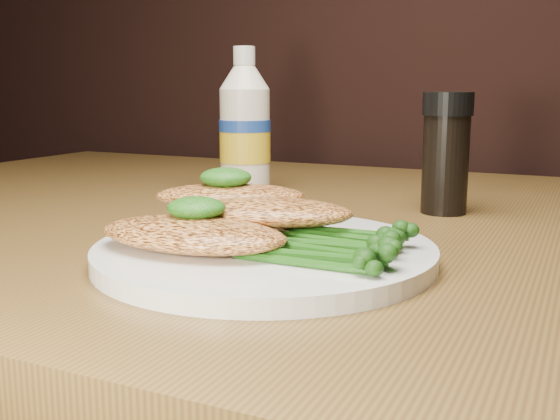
% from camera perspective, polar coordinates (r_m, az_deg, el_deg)
% --- Properties ---
extents(plate, '(0.25, 0.25, 0.01)m').
position_cam_1_polar(plate, '(0.50, -1.31, -3.69)').
color(plate, white).
rests_on(plate, dining_table).
extents(chicken_front, '(0.15, 0.08, 0.02)m').
position_cam_1_polar(chicken_front, '(0.48, -7.53, -2.07)').
color(chicken_front, '#F79C4E').
rests_on(chicken_front, plate).
extents(chicken_mid, '(0.15, 0.10, 0.02)m').
position_cam_1_polar(chicken_mid, '(0.51, -1.44, -0.12)').
color(chicken_mid, '#F79C4E').
rests_on(chicken_mid, plate).
extents(chicken_back, '(0.14, 0.11, 0.02)m').
position_cam_1_polar(chicken_back, '(0.55, -4.32, 1.24)').
color(chicken_back, '#F79C4E').
rests_on(chicken_back, plate).
extents(pesto_front, '(0.05, 0.05, 0.02)m').
position_cam_1_polar(pesto_front, '(0.49, -7.21, 0.18)').
color(pesto_front, '#083407').
rests_on(pesto_front, chicken_front).
extents(pesto_back, '(0.04, 0.04, 0.02)m').
position_cam_1_polar(pesto_back, '(0.55, -4.68, 2.80)').
color(pesto_back, '#083407').
rests_on(pesto_back, chicken_back).
extents(broccolini_bundle, '(0.13, 0.11, 0.02)m').
position_cam_1_polar(broccolini_bundle, '(0.47, 3.94, -2.66)').
color(broccolini_bundle, '#1E5412').
rests_on(broccolini_bundle, plate).
extents(mayo_bottle, '(0.07, 0.07, 0.17)m').
position_cam_1_polar(mayo_bottle, '(0.80, -3.03, 7.65)').
color(mayo_bottle, '#EDE0C9').
rests_on(mayo_bottle, dining_table).
extents(pepper_grinder, '(0.06, 0.06, 0.12)m').
position_cam_1_polar(pepper_grinder, '(0.69, 14.05, 4.73)').
color(pepper_grinder, black).
rests_on(pepper_grinder, dining_table).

